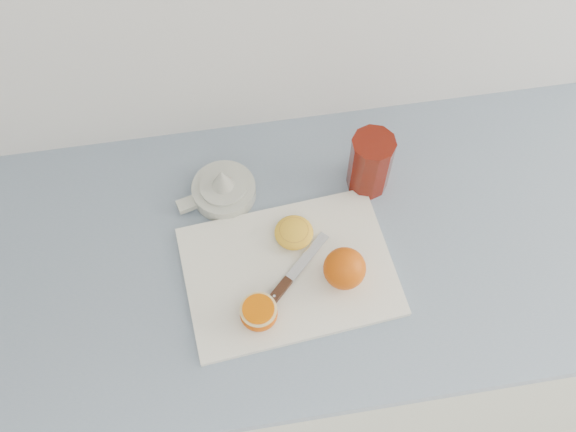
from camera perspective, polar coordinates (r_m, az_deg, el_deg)
The scene contains 8 objects.
counter at distance 1.63m, azimuth 0.62°, elevation -9.65°, with size 2.49×0.64×0.89m.
cutting_board at distance 1.19m, azimuth 0.10°, elevation -4.90°, with size 0.38×0.27×0.01m, color white.
whole_orange at distance 1.15m, azimuth 5.05°, elevation -4.67°, with size 0.08×0.08×0.08m.
half_orange at distance 1.13m, azimuth -2.62°, elevation -8.61°, with size 0.07×0.07×0.04m.
squeezed_shell at distance 1.20m, azimuth 0.53°, elevation -1.47°, with size 0.07×0.07×0.03m.
paring_knife at distance 1.17m, azimuth -0.69°, elevation -6.59°, with size 0.16×0.15×0.01m.
citrus_juicer at distance 1.26m, azimuth -5.80°, elevation 2.40°, with size 0.16×0.13×0.08m.
red_tumbler at distance 1.25m, azimuth 7.29°, elevation 4.52°, with size 0.08×0.08×0.14m.
Camera 1 is at (-0.10, 1.15, 1.98)m, focal length 40.00 mm.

